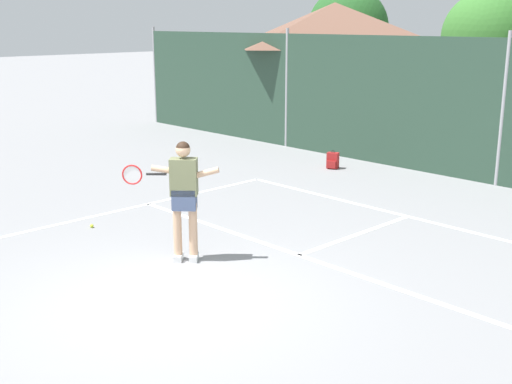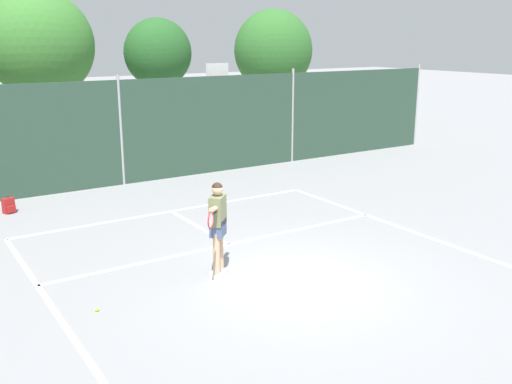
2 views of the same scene
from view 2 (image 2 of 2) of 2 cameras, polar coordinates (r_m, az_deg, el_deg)
The scene contains 8 objects.
ground_plane at distance 11.06m, azimuth 3.87°, elevation -8.84°, with size 120.00×120.00×0.00m, color gray.
court_markings at distance 11.54m, azimuth 1.94°, elevation -7.76°, with size 8.30×11.10×0.01m.
chainlink_fence at distance 18.36m, azimuth -13.08°, elevation 5.64°, with size 26.09×0.09×3.37m.
basketball_hoop at distance 21.53m, azimuth -3.82°, elevation 9.18°, with size 0.90×0.67×3.55m.
treeline_backdrop at distance 27.19m, azimuth -17.46°, elevation 12.65°, with size 27.37×4.07×6.41m.
tennis_player at distance 10.95m, azimuth -3.77°, elevation -2.87°, with size 1.00×1.11×1.85m.
tennis_ball at distance 10.30m, azimuth -15.33°, elevation -11.05°, with size 0.07×0.07×0.07m, color #CCE033.
backpack_red at distance 16.50m, azimuth -23.06°, elevation -1.26°, with size 0.33×0.32×0.46m.
Camera 2 is at (-6.09, -8.09, 4.45)m, focal length 40.83 mm.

